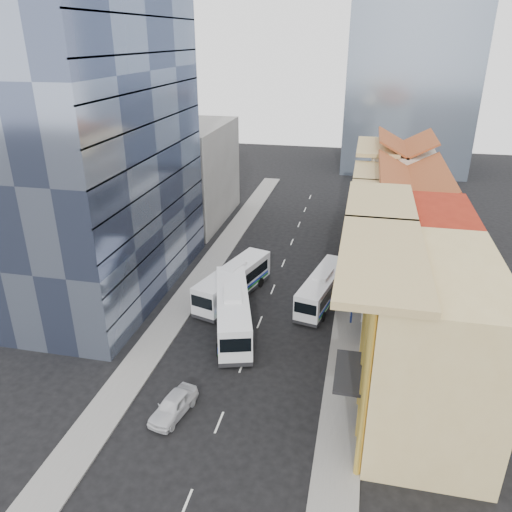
% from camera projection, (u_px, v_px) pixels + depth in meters
% --- Properties ---
extents(ground, '(200.00, 200.00, 0.00)m').
position_uv_depth(ground, '(215.00, 432.00, 34.83)').
color(ground, black).
rests_on(ground, ground).
extents(sidewalk_right, '(3.00, 90.00, 0.15)m').
position_uv_depth(sidewalk_right, '(352.00, 297.00, 52.80)').
color(sidewalk_right, slate).
rests_on(sidewalk_right, ground).
extents(sidewalk_left, '(3.00, 90.00, 0.15)m').
position_uv_depth(sidewalk_left, '(199.00, 281.00, 56.12)').
color(sidewalk_left, slate).
rests_on(sidewalk_left, ground).
extents(shophouse_tan, '(8.00, 14.00, 12.00)m').
position_uv_depth(shophouse_tan, '(429.00, 345.00, 34.14)').
color(shophouse_tan, '#D6BD7B').
rests_on(shophouse_tan, ground).
extents(shophouse_red, '(8.00, 10.00, 12.00)m').
position_uv_depth(shophouse_red, '(416.00, 271.00, 44.86)').
color(shophouse_red, maroon).
rests_on(shophouse_red, ground).
extents(shophouse_cream_near, '(8.00, 9.00, 10.00)m').
position_uv_depth(shophouse_cream_near, '(409.00, 242.00, 53.76)').
color(shophouse_cream_near, beige).
rests_on(shophouse_cream_near, ground).
extents(shophouse_cream_mid, '(8.00, 9.00, 10.00)m').
position_uv_depth(shophouse_cream_mid, '(404.00, 215.00, 61.80)').
color(shophouse_cream_mid, beige).
rests_on(shophouse_cream_mid, ground).
extents(shophouse_cream_far, '(8.00, 12.00, 11.00)m').
position_uv_depth(shophouse_cream_far, '(401.00, 188.00, 70.98)').
color(shophouse_cream_far, beige).
rests_on(shophouse_cream_far, ground).
extents(office_tower, '(12.00, 26.00, 30.00)m').
position_uv_depth(office_tower, '(100.00, 151.00, 49.07)').
color(office_tower, '#434E6B').
rests_on(office_tower, ground).
extents(office_block_far, '(10.00, 18.00, 14.00)m').
position_uv_depth(office_block_far, '(191.00, 174.00, 72.66)').
color(office_block_far, gray).
rests_on(office_block_far, ground).
extents(bus_left_near, '(6.50, 12.99, 4.06)m').
position_uv_depth(bus_left_near, '(233.00, 310.00, 46.28)').
color(bus_left_near, silver).
rests_on(bus_left_near, ground).
extents(bus_left_far, '(5.95, 11.99, 3.75)m').
position_uv_depth(bus_left_far, '(233.00, 281.00, 52.07)').
color(bus_left_far, silver).
rests_on(bus_left_far, ground).
extents(bus_right, '(4.76, 11.10, 3.47)m').
position_uv_depth(bus_right, '(323.00, 288.00, 51.12)').
color(bus_right, silver).
rests_on(bus_right, ground).
extents(sedan_left, '(2.83, 4.95, 1.58)m').
position_uv_depth(sedan_left, '(173.00, 405.00, 36.19)').
color(sedan_left, silver).
rests_on(sedan_left, ground).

